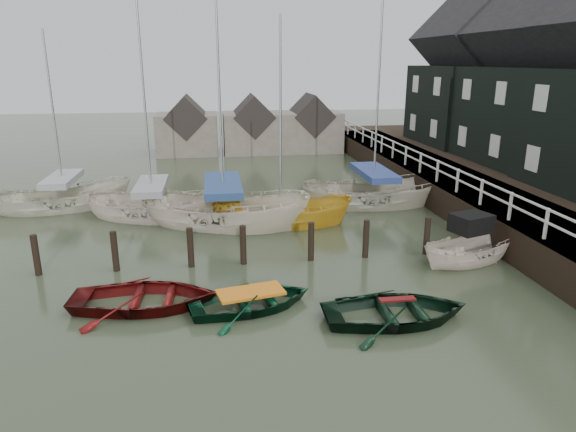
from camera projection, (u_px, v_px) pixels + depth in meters
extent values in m
plane|color=#2F3924|center=(290.00, 299.00, 15.30)|extent=(120.00, 120.00, 0.00)
cube|color=black|center=(448.00, 174.00, 25.68)|extent=(3.00, 32.00, 0.20)
cube|color=silver|center=(421.00, 154.00, 25.17)|extent=(0.06, 32.00, 0.06)
cube|color=silver|center=(420.00, 162.00, 25.28)|extent=(0.06, 32.00, 0.06)
cube|color=black|center=(545.00, 197.00, 26.84)|extent=(14.00, 38.00, 1.50)
cube|color=black|center=(533.00, 115.00, 27.58)|extent=(6.00, 7.00, 5.00)
cube|color=black|center=(544.00, 32.00, 26.34)|extent=(6.11, 7.14, 6.11)
cube|color=black|center=(470.00, 105.00, 34.20)|extent=(6.40, 7.00, 5.00)
cube|color=black|center=(477.00, 37.00, 32.97)|extent=(6.52, 7.14, 6.52)
cylinder|color=black|center=(37.00, 261.00, 16.89)|extent=(0.22, 0.22, 1.80)
cylinder|color=black|center=(115.00, 257.00, 17.24)|extent=(0.22, 0.22, 1.80)
cylinder|color=black|center=(191.00, 253.00, 17.58)|extent=(0.22, 0.22, 1.80)
cylinder|color=black|center=(243.00, 250.00, 17.83)|extent=(0.22, 0.22, 1.80)
cylinder|color=black|center=(311.00, 247.00, 18.16)|extent=(0.22, 0.22, 1.80)
cylinder|color=black|center=(366.00, 244.00, 18.44)|extent=(0.22, 0.22, 1.80)
cylinder|color=black|center=(426.00, 241.00, 18.76)|extent=(0.22, 0.22, 1.80)
cube|color=#665B51|center=(187.00, 134.00, 38.94)|extent=(4.50, 4.00, 3.00)
cube|color=#282321|center=(186.00, 116.00, 38.56)|extent=(3.18, 4.08, 3.18)
cube|color=#665B51|center=(253.00, 133.00, 39.63)|extent=(4.50, 4.00, 3.00)
cube|color=#282321|center=(253.00, 115.00, 39.25)|extent=(3.18, 4.08, 3.18)
cube|color=#665B51|center=(310.00, 131.00, 40.25)|extent=(4.50, 4.00, 3.00)
cube|color=#282321|center=(311.00, 115.00, 39.87)|extent=(3.18, 4.08, 3.18)
imported|color=#550D0C|center=(146.00, 307.00, 14.82)|extent=(4.38, 3.27, 0.87)
imported|color=#08321C|center=(251.00, 308.00, 14.76)|extent=(4.08, 3.29, 0.75)
imported|color=black|center=(396.00, 320.00, 14.06)|extent=(4.07, 2.93, 0.84)
imported|color=beige|center=(470.00, 261.00, 18.25)|extent=(4.40, 2.80, 1.59)
cube|color=black|center=(471.00, 223.00, 18.05)|extent=(1.55, 1.37, 0.65)
imported|color=beige|center=(154.00, 218.00, 23.25)|extent=(6.80, 4.44, 2.46)
cylinder|color=#B2B2B7|center=(144.00, 94.00, 21.65)|extent=(0.10, 0.10, 8.27)
cube|color=gray|center=(151.00, 186.00, 22.82)|extent=(3.72, 2.40, 0.30)
imported|color=beige|center=(224.00, 224.00, 22.32)|extent=(8.17, 5.54, 2.95)
cylinder|color=#B2B2B7|center=(218.00, 69.00, 20.43)|extent=(0.10, 0.10, 9.79)
cube|color=navy|center=(223.00, 185.00, 21.82)|extent=(4.47, 3.00, 0.30)
imported|color=gold|center=(281.00, 223.00, 22.47)|extent=(6.44, 3.54, 2.35)
cylinder|color=#B2B2B7|center=(280.00, 109.00, 21.04)|extent=(0.10, 0.10, 7.28)
imported|color=#BEB7A2|center=(373.00, 205.00, 25.35)|extent=(7.29, 3.27, 2.74)
cylinder|color=#B2B2B7|center=(379.00, 80.00, 23.62)|extent=(0.10, 0.10, 8.91)
cube|color=navy|center=(374.00, 172.00, 24.88)|extent=(4.00, 1.75, 0.30)
imported|color=beige|center=(66.00, 208.00, 24.72)|extent=(6.61, 3.84, 2.40)
cylinder|color=#B2B2B7|center=(53.00, 108.00, 23.34)|extent=(0.10, 0.10, 6.87)
cube|color=#96969B|center=(62.00, 179.00, 24.30)|extent=(3.63, 2.07, 0.30)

